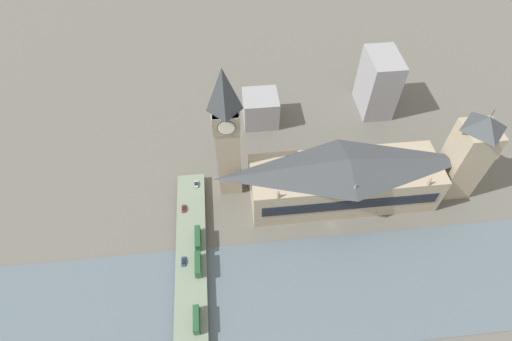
# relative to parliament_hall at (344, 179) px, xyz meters

# --- Properties ---
(ground_plane) EXTENTS (600.00, 600.00, 0.00)m
(ground_plane) POSITION_rel_parliament_hall_xyz_m (-16.66, 8.00, -14.57)
(ground_plane) COLOR #605E56
(river_water) EXTENTS (50.32, 360.00, 0.30)m
(river_water) POSITION_rel_parliament_hall_xyz_m (-47.82, 8.00, -14.42)
(river_water) COLOR slate
(river_water) RESTS_ON ground_plane
(parliament_hall) EXTENTS (27.78, 90.80, 29.34)m
(parliament_hall) POSITION_rel_parliament_hall_xyz_m (0.00, 0.00, 0.00)
(parliament_hall) COLOR tan
(parliament_hall) RESTS_ON ground_plane
(clock_tower) EXTENTS (12.28, 12.28, 74.16)m
(clock_tower) POSITION_rel_parliament_hall_xyz_m (12.66, 54.94, 24.41)
(clock_tower) COLOR tan
(clock_tower) RESTS_ON ground_plane
(victoria_tower) EXTENTS (15.76, 15.76, 53.75)m
(victoria_tower) POSITION_rel_parliament_hall_xyz_m (0.06, -57.28, 10.31)
(victoria_tower) COLOR tan
(victoria_tower) RESTS_ON ground_plane
(road_bridge) EXTENTS (132.64, 13.67, 4.21)m
(road_bridge) POSITION_rel_parliament_hall_xyz_m (-47.82, 75.32, -11.22)
(road_bridge) COLOR #5D6A59
(road_bridge) RESTS_ON ground_plane
(double_decker_bus_lead) EXTENTS (10.83, 2.51, 4.69)m
(double_decker_bus_lead) POSITION_rel_parliament_hall_xyz_m (-57.59, 72.83, -7.76)
(double_decker_bus_lead) COLOR #235B33
(double_decker_bus_lead) RESTS_ON road_bridge
(double_decker_bus_mid) EXTENTS (11.20, 2.56, 4.84)m
(double_decker_bus_mid) POSITION_rel_parliament_hall_xyz_m (-20.85, 71.85, -7.69)
(double_decker_bus_mid) COLOR #235B33
(double_decker_bus_mid) RESTS_ON road_bridge
(double_decker_bus_rear) EXTENTS (10.94, 2.58, 4.96)m
(double_decker_bus_rear) POSITION_rel_parliament_hall_xyz_m (-33.86, 71.92, -7.63)
(double_decker_bus_rear) COLOR #235B33
(double_decker_bus_rear) RESTS_ON road_bridge
(car_northbound_lead) EXTENTS (4.54, 1.77, 1.37)m
(car_northbound_lead) POSITION_rel_parliament_hall_xyz_m (-30.90, 78.51, -9.68)
(car_northbound_lead) COLOR navy
(car_northbound_lead) RESTS_ON road_bridge
(car_northbound_mid) EXTENTS (4.13, 1.79, 1.48)m
(car_northbound_mid) POSITION_rel_parliament_hall_xyz_m (-2.77, 78.69, -9.61)
(car_northbound_mid) COLOR maroon
(car_northbound_mid) RESTS_ON road_bridge
(car_southbound_lead) EXTENTS (3.96, 1.84, 1.37)m
(car_southbound_lead) POSITION_rel_parliament_hall_xyz_m (11.54, 72.50, -9.67)
(car_southbound_lead) COLOR silver
(car_southbound_lead) RESTS_ON road_bridge
(city_block_west) EXTENTS (26.30, 17.55, 36.52)m
(city_block_west) POSITION_rel_parliament_hall_xyz_m (64.74, -35.42, 3.69)
(city_block_west) COLOR #939399
(city_block_west) RESTS_ON ground_plane
(city_block_center) EXTENTS (19.07, 19.91, 18.40)m
(city_block_center) POSITION_rel_parliament_hall_xyz_m (59.85, 34.23, -5.37)
(city_block_center) COLOR #939399
(city_block_center) RESTS_ON ground_plane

